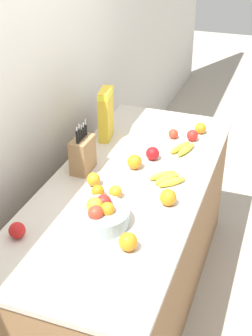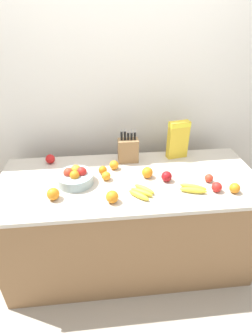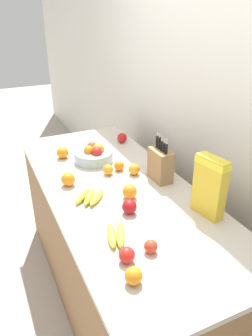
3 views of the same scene
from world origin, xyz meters
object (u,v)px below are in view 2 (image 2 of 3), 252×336
banana_bunch_left (193,189)px  apple_middle (217,187)px  knife_block (128,150)px  orange_front_left (103,170)px  banana_bunch_right (142,192)px  apple_rear (209,178)px  orange_front_center (114,165)px  fruit_bowl (75,177)px  apple_front (50,159)px  orange_mid_right (147,172)px  orange_near_bowl (53,194)px  orange_by_cereal (235,188)px  orange_front_right (112,197)px  orange_back_center (106,176)px  cereal_box (178,138)px  apple_near_bananas (167,176)px

banana_bunch_left → apple_middle: (0.17, -0.02, 0.02)m
knife_block → orange_front_left: knife_block is taller
banana_bunch_right → apple_rear: apple_rear is taller
orange_front_center → fruit_bowl: bearing=-151.0°
apple_rear → apple_middle: (0.01, -0.12, 0.00)m
apple_front → orange_mid_right: bearing=-21.3°
orange_near_bowl → knife_block: bearing=39.8°
knife_block → orange_front_center: knife_block is taller
orange_by_cereal → orange_front_left: size_ratio=1.10×
orange_front_left → orange_near_bowl: bearing=-140.0°
knife_block → banana_bunch_right: size_ratio=1.40×
apple_front → orange_front_center: (0.54, -0.15, -0.00)m
orange_front_right → orange_mid_right: size_ratio=1.02×
orange_near_bowl → orange_front_left: (0.35, 0.29, -0.01)m
apple_front → orange_back_center: size_ratio=1.13×
orange_back_center → orange_mid_right: bearing=0.7°
banana_bunch_left → apple_rear: (0.16, 0.10, 0.01)m
knife_block → cereal_box: bearing=4.3°
orange_front_left → orange_back_center: bearing=-75.4°
apple_middle → orange_near_bowl: orange_near_bowl is taller
banana_bunch_left → orange_front_right: (-0.59, -0.07, 0.02)m
apple_near_bananas → orange_back_center: (-0.46, 0.06, -0.01)m
fruit_bowl → orange_by_cereal: size_ratio=3.67×
orange_front_center → apple_near_bananas: bearing=-29.5°
cereal_box → apple_near_bananas: (-0.18, -0.37, -0.14)m
orange_by_cereal → orange_front_center: bearing=153.7°
fruit_bowl → orange_mid_right: fruit_bowl is taller
banana_bunch_left → orange_by_cereal: 0.29m
orange_front_left → cereal_box: bearing=18.3°
cereal_box → apple_rear: 0.46m
orange_front_center → knife_block: bearing=42.8°
cereal_box → orange_front_left: cereal_box is taller
apple_middle → orange_near_bowl: (-1.16, 0.03, 0.01)m
apple_near_bananas → orange_mid_right: size_ratio=0.94×
fruit_bowl → orange_near_bowl: 0.24m
orange_by_cereal → orange_back_center: size_ratio=1.08×
banana_bunch_right → orange_front_center: size_ratio=2.87×
banana_bunch_left → apple_rear: bearing=33.5°
apple_front → orange_by_cereal: size_ratio=1.05×
banana_bunch_right → orange_by_cereal: bearing=-3.9°
fruit_bowl → orange_by_cereal: bearing=-12.2°
cereal_box → orange_mid_right: 0.46m
orange_front_right → orange_back_center: orange_front_right is taller
apple_rear → orange_front_right: (-0.75, -0.17, 0.01)m
banana_bunch_right → orange_back_center: size_ratio=3.12×
cereal_box → orange_front_right: cereal_box is taller
knife_block → orange_by_cereal: size_ratio=4.06×
apple_near_bananas → orange_front_center: (-0.39, 0.22, -0.00)m
knife_block → fruit_bowl: 0.52m
banana_bunch_right → apple_rear: size_ratio=3.39×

